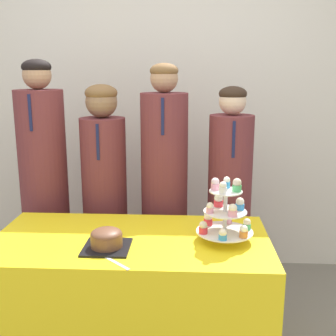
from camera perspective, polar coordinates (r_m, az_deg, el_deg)
The scene contains 9 objects.
wall_back at distance 3.39m, azimuth -1.99°, elevation 8.97°, with size 9.00×0.06×2.70m.
table at distance 2.35m, azimuth -4.86°, elevation -17.99°, with size 1.41×0.72×0.76m.
round_cake at distance 2.05m, azimuth -8.33°, elevation -9.48°, with size 0.22×0.22×0.10m.
cake_knife at distance 1.98m, azimuth -8.40°, elevation -11.88°, with size 0.19×0.19×0.01m.
cupcake_stand at distance 2.11m, azimuth 7.74°, elevation -5.96°, with size 0.28×0.28×0.33m.
student_0 at distance 2.90m, azimuth -16.31°, elevation -3.55°, with size 0.31×0.31×1.66m.
student_1 at distance 2.81m, azimuth -8.52°, elevation -4.93°, with size 0.29×0.30×1.51m.
student_2 at distance 2.75m, azimuth -0.50°, elevation -4.18°, with size 0.30×0.30×1.64m.
student_3 at distance 2.78m, azimuth 8.25°, elevation -5.52°, with size 0.28×0.28×1.50m.
Camera 1 is at (0.30, -1.64, 1.59)m, focal length 45.00 mm.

